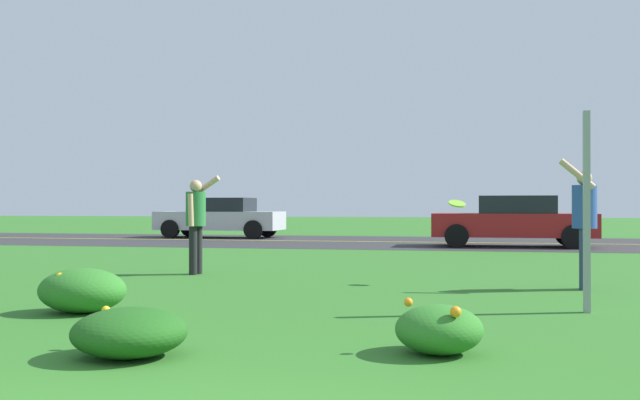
{
  "coord_description": "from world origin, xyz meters",
  "views": [
    {
      "loc": [
        1.75,
        -2.77,
        1.19
      ],
      "look_at": [
        -0.7,
        8.43,
        1.27
      ],
      "focal_mm": 42.0,
      "sensor_mm": 36.0,
      "label": 1
    }
  ],
  "objects_px": {
    "person_catcher_blue_shirt": "(584,218)",
    "car_silver_center_right": "(221,217)",
    "frisbee_lime": "(457,204)",
    "person_thrower_green_shirt": "(196,218)",
    "car_red_center_left": "(514,221)",
    "sign_post_near_path": "(587,212)"
  },
  "relations": [
    {
      "from": "person_catcher_blue_shirt",
      "to": "car_silver_center_right",
      "type": "bearing_deg",
      "value": 126.08
    },
    {
      "from": "frisbee_lime",
      "to": "car_silver_center_right",
      "type": "distance_m",
      "value": 16.94
    },
    {
      "from": "person_thrower_green_shirt",
      "to": "car_red_center_left",
      "type": "distance_m",
      "value": 11.4
    },
    {
      "from": "sign_post_near_path",
      "to": "person_thrower_green_shirt",
      "type": "relative_size",
      "value": 1.31
    },
    {
      "from": "person_catcher_blue_shirt",
      "to": "car_red_center_left",
      "type": "height_order",
      "value": "person_catcher_blue_shirt"
    },
    {
      "from": "sign_post_near_path",
      "to": "car_silver_center_right",
      "type": "distance_m",
      "value": 20.07
    },
    {
      "from": "frisbee_lime",
      "to": "car_silver_center_right",
      "type": "relative_size",
      "value": 0.06
    },
    {
      "from": "person_catcher_blue_shirt",
      "to": "sign_post_near_path",
      "type": "bearing_deg",
      "value": -96.48
    },
    {
      "from": "sign_post_near_path",
      "to": "person_thrower_green_shirt",
      "type": "xyz_separation_m",
      "value": [
        -5.93,
        3.35,
        -0.14
      ]
    },
    {
      "from": "person_thrower_green_shirt",
      "to": "car_red_center_left",
      "type": "xyz_separation_m",
      "value": [
        5.66,
        9.89,
        -0.23
      ]
    },
    {
      "from": "sign_post_near_path",
      "to": "car_red_center_left",
      "type": "xyz_separation_m",
      "value": [
        -0.27,
        13.24,
        -0.38
      ]
    },
    {
      "from": "car_red_center_left",
      "to": "frisbee_lime",
      "type": "bearing_deg",
      "value": -96.7
    },
    {
      "from": "car_silver_center_right",
      "to": "person_catcher_blue_shirt",
      "type": "bearing_deg",
      "value": -53.92
    },
    {
      "from": "frisbee_lime",
      "to": "car_silver_center_right",
      "type": "height_order",
      "value": "car_silver_center_right"
    },
    {
      "from": "sign_post_near_path",
      "to": "person_catcher_blue_shirt",
      "type": "distance_m",
      "value": 2.38
    },
    {
      "from": "car_red_center_left",
      "to": "car_silver_center_right",
      "type": "relative_size",
      "value": 1.0
    },
    {
      "from": "sign_post_near_path",
      "to": "person_catcher_blue_shirt",
      "type": "height_order",
      "value": "sign_post_near_path"
    },
    {
      "from": "person_thrower_green_shirt",
      "to": "car_silver_center_right",
      "type": "xyz_separation_m",
      "value": [
        -4.55,
        13.76,
        -0.23
      ]
    },
    {
      "from": "car_red_center_left",
      "to": "person_thrower_green_shirt",
      "type": "bearing_deg",
      "value": -119.79
    },
    {
      "from": "person_catcher_blue_shirt",
      "to": "frisbee_lime",
      "type": "xyz_separation_m",
      "value": [
        -1.77,
        0.39,
        0.2
      ]
    },
    {
      "from": "person_catcher_blue_shirt",
      "to": "frisbee_lime",
      "type": "height_order",
      "value": "person_catcher_blue_shirt"
    },
    {
      "from": "sign_post_near_path",
      "to": "car_silver_center_right",
      "type": "bearing_deg",
      "value": 121.49
    }
  ]
}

